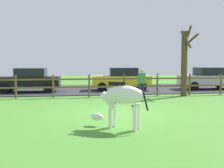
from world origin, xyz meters
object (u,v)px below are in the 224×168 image
at_px(bare_tree, 185,61).
at_px(crow_on_grass, 134,106).
at_px(parked_car_yellow, 122,79).
at_px(visitor_near_fence, 142,82).
at_px(zebra, 122,98).
at_px(parked_car_black, 30,80).
at_px(parked_car_silver, 208,78).

bearing_deg(bare_tree, crow_on_grass, -135.09).
xyz_separation_m(parked_car_yellow, visitor_near_fence, (0.36, -4.10, 0.06)).
height_order(bare_tree, visitor_near_fence, bare_tree).
relative_size(zebra, parked_car_yellow, 0.40).
distance_m(bare_tree, parked_car_black, 9.88).
bearing_deg(visitor_near_fence, parked_car_yellow, 94.97).
bearing_deg(crow_on_grass, bare_tree, 44.91).
distance_m(crow_on_grass, parked_car_silver, 10.29).
height_order(zebra, crow_on_grass, zebra).
relative_size(zebra, parked_car_black, 0.40).
relative_size(parked_car_black, visitor_near_fence, 2.49).
bearing_deg(zebra, bare_tree, 55.18).
bearing_deg(parked_car_yellow, bare_tree, -49.56).
bearing_deg(parked_car_black, parked_car_yellow, 2.61).
xyz_separation_m(bare_tree, zebra, (-5.12, -7.37, -1.11)).
relative_size(crow_on_grass, visitor_near_fence, 0.13).
xyz_separation_m(zebra, visitor_near_fence, (2.43, 6.85, -0.02)).
height_order(crow_on_grass, parked_car_yellow, parked_car_yellow).
relative_size(parked_car_silver, visitor_near_fence, 2.46).
distance_m(parked_car_black, visitor_near_fence, 7.57).
height_order(bare_tree, crow_on_grass, bare_tree).
bearing_deg(parked_car_yellow, zebra, -100.69).
bearing_deg(crow_on_grass, parked_car_black, 126.10).
height_order(zebra, parked_car_silver, parked_car_silver).
xyz_separation_m(bare_tree, parked_car_silver, (3.26, 3.37, -1.19)).
xyz_separation_m(parked_car_black, visitor_near_fence, (6.53, -3.82, 0.06)).
xyz_separation_m(bare_tree, parked_car_yellow, (-3.06, 3.59, -1.19)).
xyz_separation_m(crow_on_grass, parked_car_silver, (7.21, 7.30, 0.72)).
bearing_deg(parked_car_silver, visitor_near_fence, -146.89).
bearing_deg(bare_tree, zebra, -124.82).
xyz_separation_m(bare_tree, crow_on_grass, (-3.95, -3.94, -1.91)).
xyz_separation_m(parked_car_black, parked_car_silver, (12.49, 0.06, 0.00)).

